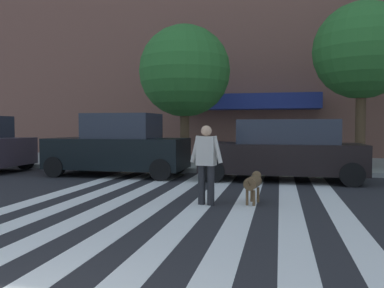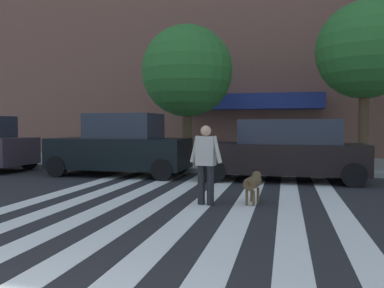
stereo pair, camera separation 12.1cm
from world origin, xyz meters
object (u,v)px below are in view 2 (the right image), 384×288
at_px(parked_car_behind_first, 121,147).
at_px(pedestrian_dog_walker, 206,160).
at_px(parked_car_third_in_line, 284,151).
at_px(dog_on_leash, 253,183).
at_px(street_tree_middle, 365,51).
at_px(street_tree_nearest, 187,72).

height_order(parked_car_behind_first, pedestrian_dog_walker, parked_car_behind_first).
distance_m(parked_car_third_in_line, dog_on_leash, 3.72).
height_order(parked_car_third_in_line, pedestrian_dog_walker, parked_car_third_in_line).
bearing_deg(street_tree_middle, pedestrian_dog_walker, -121.52).
distance_m(street_tree_middle, pedestrian_dog_walker, 8.78).
bearing_deg(parked_car_third_in_line, pedestrian_dog_walker, -110.98).
xyz_separation_m(street_tree_nearest, dog_on_leash, (3.12, -6.65, -3.30)).
height_order(street_tree_nearest, pedestrian_dog_walker, street_tree_nearest).
distance_m(street_tree_nearest, dog_on_leash, 8.06).
xyz_separation_m(street_tree_nearest, pedestrian_dog_walker, (2.18, -7.02, -2.82)).
bearing_deg(street_tree_middle, parked_car_third_in_line, -132.96).
height_order(parked_car_behind_first, street_tree_nearest, street_tree_nearest).
bearing_deg(street_tree_middle, dog_on_leash, -116.79).
relative_size(parked_car_third_in_line, pedestrian_dog_walker, 2.87).
distance_m(parked_car_behind_first, street_tree_middle, 9.06).
bearing_deg(pedestrian_dog_walker, dog_on_leash, 21.64).
distance_m(parked_car_third_in_line, street_tree_nearest, 5.57).
xyz_separation_m(parked_car_behind_first, dog_on_leash, (4.61, -3.65, -0.51)).
distance_m(pedestrian_dog_walker, dog_on_leash, 1.12).
bearing_deg(dog_on_leash, pedestrian_dog_walker, -158.36).
distance_m(parked_car_behind_first, dog_on_leash, 5.90).
relative_size(street_tree_nearest, pedestrian_dog_walker, 3.29).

